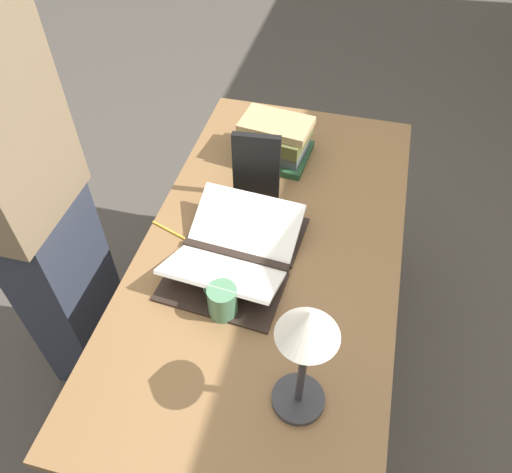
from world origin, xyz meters
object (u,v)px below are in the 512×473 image
coffee_mug (222,301)px  book_standing_upright (256,167)px  open_book (235,251)px  person_reader (29,202)px  reading_lamp (306,341)px  pencil (175,233)px  book_stack_tall (276,140)px

coffee_mug → book_standing_upright: bearing=-177.0°
book_standing_upright → coffee_mug: 0.48m
open_book → person_reader: size_ratio=0.27×
open_book → coffee_mug: size_ratio=4.38×
open_book → person_reader: bearing=-80.5°
coffee_mug → person_reader: size_ratio=0.06×
reading_lamp → person_reader: person_reader is taller
open_book → coffee_mug: same height
book_standing_upright → person_reader: size_ratio=0.14×
reading_lamp → pencil: bearing=-132.6°
book_standing_upright → reading_lamp: size_ratio=0.65×
reading_lamp → coffee_mug: 0.39m
book_standing_upright → open_book: bearing=-4.3°
open_book → book_standing_upright: (-0.28, -0.01, 0.09)m
book_standing_upright → coffee_mug: bearing=-2.7°
open_book → person_reader: person_reader is taller
book_standing_upright → reading_lamp: (0.67, 0.27, 0.15)m
reading_lamp → pencil: (-0.44, -0.47, -0.27)m
coffee_mug → person_reader: (-0.14, -0.62, 0.09)m
book_standing_upright → pencil: size_ratio=1.43×
reading_lamp → book_standing_upright: bearing=-157.9°
book_standing_upright → reading_lamp: bearing=16.4°
open_book → pencil: (-0.05, -0.21, -0.03)m
book_stack_tall → person_reader: person_reader is taller
book_stack_tall → reading_lamp: size_ratio=0.68×
open_book → book_stack_tall: (-0.50, 0.01, 0.05)m
person_reader → book_stack_tall: bearing=-48.2°
open_book → pencil: open_book is taller
open_book → pencil: size_ratio=2.73×
reading_lamp → coffee_mug: (-0.20, -0.25, -0.23)m
open_book → reading_lamp: bearing=38.5°
reading_lamp → book_stack_tall: bearing=-163.9°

